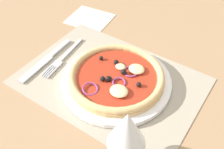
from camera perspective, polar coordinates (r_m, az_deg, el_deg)
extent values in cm
cube|color=#9E7A56|center=(69.50, -0.37, -2.11)|extent=(190.00, 140.00, 2.40)
cube|color=#A39984|center=(68.49, -0.38, -1.31)|extent=(44.77, 31.75, 0.40)
cylinder|color=white|center=(66.92, 0.69, -1.66)|extent=(27.54, 27.54, 1.29)
cylinder|color=tan|center=(66.10, 0.70, -0.97)|extent=(23.94, 23.94, 1.00)
torus|color=tan|center=(65.49, 0.71, -0.44)|extent=(23.82, 23.82, 1.80)
cylinder|color=#A82D19|center=(65.64, 0.71, -0.57)|extent=(19.63, 19.63, 0.30)
ellipsoid|color=beige|center=(61.42, 1.47, -3.53)|extent=(4.38, 3.95, 1.32)
ellipsoid|color=beige|center=(66.90, 5.25, 1.17)|extent=(4.04, 3.64, 1.21)
ellipsoid|color=beige|center=(67.63, 1.81, 1.70)|extent=(2.62, 2.36, 0.79)
sphere|color=black|center=(68.46, 0.91, 2.64)|extent=(1.27, 1.27, 1.27)
sphere|color=black|center=(63.34, 5.85, -2.01)|extent=(1.19, 1.19, 1.19)
sphere|color=black|center=(64.06, -1.79, -1.02)|extent=(1.25, 1.25, 1.25)
sphere|color=black|center=(65.78, 2.76, 0.34)|extent=(1.08, 1.08, 1.08)
sphere|color=black|center=(62.39, 1.29, -2.75)|extent=(1.02, 1.02, 1.02)
sphere|color=black|center=(65.83, 2.48, 0.57)|extent=(1.37, 1.37, 1.37)
sphere|color=black|center=(64.07, -0.80, -0.91)|extent=(1.38, 1.38, 1.38)
sphere|color=black|center=(69.85, -2.32, 3.50)|extent=(1.07, 1.07, 1.07)
sphere|color=black|center=(64.28, -0.54, -0.87)|extent=(1.15, 1.15, 1.15)
torus|color=#8E3D75|center=(63.79, 1.51, -1.75)|extent=(3.38, 3.34, 1.08)
torus|color=#8E3D75|center=(66.67, 4.00, 0.66)|extent=(4.05, 4.03, 0.72)
torus|color=#8E3D75|center=(62.61, -4.66, -3.07)|extent=(3.89, 3.85, 1.34)
cube|color=#B2B5BA|center=(78.01, -8.72, 5.28)|extent=(2.27, 11.19, 0.44)
cube|color=#B2B5BA|center=(74.00, -11.61, 2.26)|extent=(2.49, 2.77, 0.44)
cube|color=#B2B5BA|center=(72.63, -13.73, 0.84)|extent=(0.85, 4.33, 0.44)
cube|color=#B2B5BA|center=(72.31, -13.35, 0.69)|extent=(0.85, 4.33, 0.44)
cube|color=#B2B5BA|center=(72.00, -12.97, 0.54)|extent=(0.85, 4.33, 0.44)
cube|color=#B2B5BA|center=(71.69, -12.59, 0.39)|extent=(0.85, 4.33, 0.44)
cube|color=#B2B5BA|center=(78.98, -11.02, 5.58)|extent=(1.75, 8.46, 0.62)
cube|color=#B2B5BA|center=(73.93, -15.85, 1.25)|extent=(2.62, 11.69, 0.44)
cone|color=silver|center=(46.67, 3.22, -11.52)|extent=(7.20, 7.20, 8.50)
cone|color=orange|center=(47.00, 3.20, -11.79)|extent=(5.94, 5.94, 6.90)
cube|color=silver|center=(91.31, -4.74, 11.78)|extent=(14.82, 13.66, 0.36)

